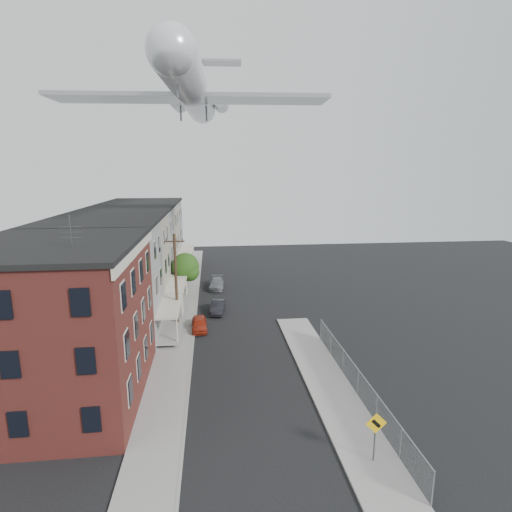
# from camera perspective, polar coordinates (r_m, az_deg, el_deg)

# --- Properties ---
(ground) EXTENTS (120.00, 120.00, 0.00)m
(ground) POSITION_cam_1_polar(r_m,az_deg,el_deg) (23.04, 0.72, -26.82)
(ground) COLOR black
(ground) RESTS_ON ground
(sidewalk_left) EXTENTS (3.00, 62.00, 0.12)m
(sidewalk_left) POSITION_cam_1_polar(r_m,az_deg,el_deg) (44.33, -10.34, -7.15)
(sidewalk_left) COLOR gray
(sidewalk_left) RESTS_ON ground
(sidewalk_right) EXTENTS (3.00, 26.00, 0.12)m
(sidewalk_right) POSITION_cam_1_polar(r_m,az_deg,el_deg) (28.88, 10.60, -18.10)
(sidewalk_right) COLOR gray
(sidewalk_right) RESTS_ON ground
(curb_left) EXTENTS (0.15, 62.00, 0.14)m
(curb_left) POSITION_cam_1_polar(r_m,az_deg,el_deg) (44.25, -8.46, -7.10)
(curb_left) COLOR gray
(curb_left) RESTS_ON ground
(curb_right) EXTENTS (0.15, 26.00, 0.14)m
(curb_right) POSITION_cam_1_polar(r_m,az_deg,el_deg) (28.52, 7.67, -18.39)
(curb_right) COLOR gray
(curb_right) RESTS_ON ground
(corner_building) EXTENTS (10.31, 12.30, 12.15)m
(corner_building) POSITION_cam_1_polar(r_m,az_deg,el_deg) (28.22, -26.49, -8.52)
(corner_building) COLOR #3A1312
(corner_building) RESTS_ON ground
(row_house_a) EXTENTS (11.98, 7.00, 10.30)m
(row_house_a) POSITION_cam_1_polar(r_m,az_deg,el_deg) (36.85, -21.50, -3.51)
(row_house_a) COLOR slate
(row_house_a) RESTS_ON ground
(row_house_b) EXTENTS (11.98, 7.00, 10.30)m
(row_house_b) POSITION_cam_1_polar(r_m,az_deg,el_deg) (43.44, -19.17, -1.07)
(row_house_b) COLOR gray
(row_house_b) RESTS_ON ground
(row_house_c) EXTENTS (11.98, 7.00, 10.30)m
(row_house_c) POSITION_cam_1_polar(r_m,az_deg,el_deg) (50.15, -17.46, 0.72)
(row_house_c) COLOR slate
(row_house_c) RESTS_ON ground
(row_house_d) EXTENTS (11.98, 7.00, 10.30)m
(row_house_d) POSITION_cam_1_polar(r_m,az_deg,el_deg) (56.92, -16.16, 2.09)
(row_house_d) COLOR gray
(row_house_d) RESTS_ON ground
(row_house_e) EXTENTS (11.98, 7.00, 10.30)m
(row_house_e) POSITION_cam_1_polar(r_m,az_deg,el_deg) (63.74, -15.13, 3.17)
(row_house_e) COLOR slate
(row_house_e) RESTS_ON ground
(chainlink_fence) EXTENTS (0.06, 18.06, 1.90)m
(chainlink_fence) POSITION_cam_1_polar(r_m,az_deg,el_deg) (28.05, 14.37, -17.06)
(chainlink_fence) COLOR gray
(chainlink_fence) RESTS_ON ground
(warning_sign) EXTENTS (1.10, 0.11, 2.80)m
(warning_sign) POSITION_cam_1_polar(r_m,az_deg,el_deg) (22.39, 16.71, -22.69)
(warning_sign) COLOR #515156
(warning_sign) RESTS_ON ground
(utility_pole) EXTENTS (1.80, 0.26, 9.00)m
(utility_pole) POSITION_cam_1_polar(r_m,az_deg,el_deg) (37.27, -11.36, -3.45)
(utility_pole) COLOR black
(utility_pole) RESTS_ON ground
(street_tree) EXTENTS (3.22, 3.20, 5.20)m
(street_tree) POSITION_cam_1_polar(r_m,az_deg,el_deg) (47.13, -9.91, -1.68)
(street_tree) COLOR black
(street_tree) RESTS_ON ground
(car_near) EXTENTS (1.56, 3.53, 1.18)m
(car_near) POSITION_cam_1_polar(r_m,az_deg,el_deg) (37.90, -8.11, -9.57)
(car_near) COLOR #A92B15
(car_near) RESTS_ON ground
(car_mid) EXTENTS (1.72, 3.89, 1.24)m
(car_mid) POSITION_cam_1_polar(r_m,az_deg,el_deg) (42.09, -5.48, -7.24)
(car_mid) COLOR black
(car_mid) RESTS_ON ground
(car_far) EXTENTS (1.98, 4.47, 1.27)m
(car_far) POSITION_cam_1_polar(r_m,az_deg,el_deg) (50.56, -5.67, -3.92)
(car_far) COLOR slate
(car_far) RESTS_ON ground
(airplane) EXTENTS (24.79, 28.31, 8.19)m
(airplane) POSITION_cam_1_polar(r_m,az_deg,el_deg) (41.22, -9.05, 22.32)
(airplane) COLOR silver
(airplane) RESTS_ON ground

